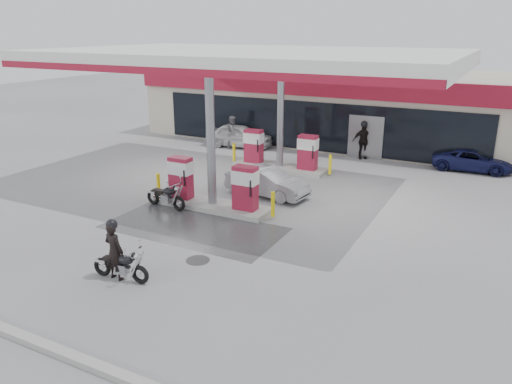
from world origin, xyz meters
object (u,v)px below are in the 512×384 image
(biker_walking, at_px, (363,141))
(biker_main, at_px, (114,251))
(parked_motorcycle, at_px, (166,197))
(hatchback_silver, at_px, (267,182))
(attendant, at_px, (233,132))
(parked_car_left, at_px, (240,125))
(pump_island_far, at_px, (280,155))
(main_motorcycle, at_px, (122,266))
(pump_island_near, at_px, (212,190))
(sedan_white, at_px, (239,136))
(parked_car_right, at_px, (473,160))

(biker_walking, bearing_deg, biker_main, -127.01)
(parked_motorcycle, distance_m, hatchback_silver, 4.04)
(attendant, height_order, parked_car_left, attendant)
(pump_island_far, height_order, parked_motorcycle, pump_island_far)
(pump_island_far, bearing_deg, attendant, 146.11)
(main_motorcycle, height_order, parked_motorcycle, parked_motorcycle)
(pump_island_near, bearing_deg, biker_walking, 73.45)
(parked_motorcycle, relative_size, attendant, 1.04)
(biker_main, distance_m, parked_car_left, 18.95)
(pump_island_far, distance_m, sedan_white, 5.13)
(parked_car_left, relative_size, parked_car_right, 1.21)
(pump_island_near, relative_size, hatchback_silver, 1.50)
(sedan_white, bearing_deg, biker_main, -167.18)
(main_motorcycle, bearing_deg, parked_motorcycle, 109.35)
(biker_main, height_order, attendant, attendant)
(pump_island_far, height_order, attendant, attendant)
(attendant, relative_size, parked_car_left, 0.41)
(parked_motorcycle, distance_m, biker_walking, 11.50)
(parked_car_left, height_order, biker_walking, biker_walking)
(pump_island_near, xyz_separation_m, main_motorcycle, (0.86, -5.90, -0.32))
(pump_island_far, bearing_deg, parked_car_right, 26.13)
(biker_main, xyz_separation_m, parked_car_right, (7.48, 15.92, -0.31))
(pump_island_near, relative_size, parked_motorcycle, 2.74)
(main_motorcycle, bearing_deg, parked_car_left, 103.80)
(parked_motorcycle, relative_size, parked_car_right, 0.52)
(pump_island_near, height_order, biker_walking, biker_walking)
(attendant, bearing_deg, parked_car_left, 12.96)
(pump_island_near, height_order, parked_car_right, pump_island_near)
(parked_motorcycle, bearing_deg, pump_island_far, 83.57)
(hatchback_silver, height_order, parked_car_right, hatchback_silver)
(biker_main, distance_m, attendant, 15.50)
(sedan_white, height_order, attendant, attendant)
(biker_main, height_order, biker_walking, biker_walking)
(biker_walking, bearing_deg, parked_motorcycle, -141.62)
(main_motorcycle, xyz_separation_m, biker_main, (-0.19, -0.02, 0.41))
(main_motorcycle, distance_m, attendant, 15.54)
(pump_island_far, xyz_separation_m, parked_car_left, (-5.49, 6.00, -0.08))
(parked_car_right, bearing_deg, main_motorcycle, 153.06)
(pump_island_near, height_order, sedan_white, pump_island_near)
(parked_car_right, relative_size, biker_walking, 1.96)
(biker_walking, bearing_deg, main_motorcycle, -126.36)
(main_motorcycle, bearing_deg, sedan_white, 102.13)
(pump_island_near, xyz_separation_m, sedan_white, (-4.00, 9.20, -0.07))
(pump_island_near, xyz_separation_m, biker_walking, (2.91, 9.80, 0.21))
(sedan_white, height_order, biker_walking, biker_walking)
(pump_island_near, height_order, attendant, attendant)
(pump_island_far, height_order, hatchback_silver, pump_island_far)
(attendant, bearing_deg, main_motorcycle, -170.57)
(pump_island_near, xyz_separation_m, hatchback_silver, (1.18, 2.20, -0.14))
(sedan_white, bearing_deg, attendant, 153.21)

